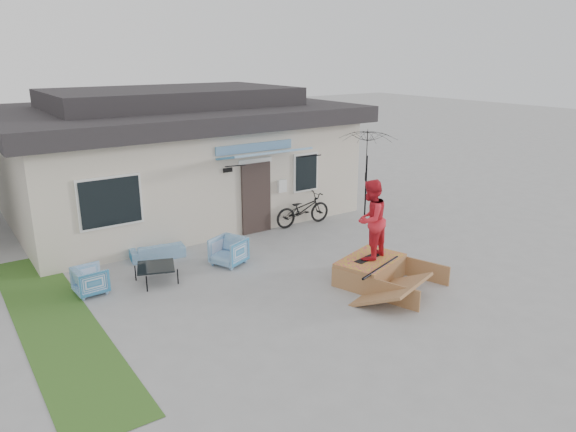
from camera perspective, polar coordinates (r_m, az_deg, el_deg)
ground at (r=12.00m, az=3.74°, el=-8.27°), size 90.00×90.00×0.00m
grass_strip at (r=11.77m, az=-23.64°, el=-10.31°), size 1.40×8.00×0.01m
house at (r=18.09m, az=-12.08°, el=6.54°), size 10.80×8.49×4.10m
loveseat at (r=14.28m, az=-13.79°, el=-3.35°), size 1.43×0.64×0.54m
armchair_left at (r=12.64m, az=-20.38°, el=-6.33°), size 0.66×0.70×0.68m
armchair_right at (r=13.50m, az=-6.39°, el=-3.61°), size 0.95×0.97×0.77m
coffee_table at (r=12.83m, az=-13.89°, el=-6.05°), size 1.06×1.06×0.41m
bicycle at (r=16.42m, az=1.59°, el=1.08°), size 1.93×0.73×1.22m
patio_umbrella at (r=16.74m, az=8.41°, el=5.23°), size 2.24×2.16×2.20m
skate_ramp at (r=12.68m, az=8.77°, el=-5.69°), size 2.19×2.54×0.54m
skateboard at (r=12.59m, az=8.61°, el=-4.40°), size 0.88×0.39×0.05m
skater at (r=12.28m, az=8.81°, el=-0.24°), size 1.08×0.95×1.86m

